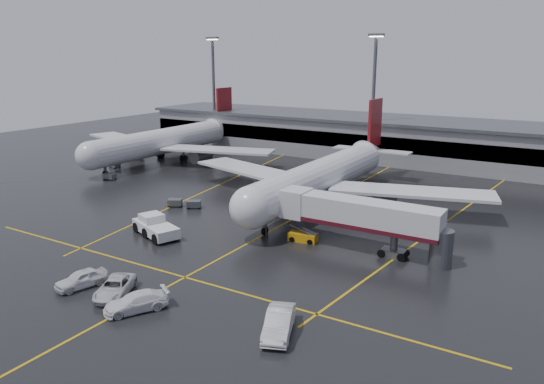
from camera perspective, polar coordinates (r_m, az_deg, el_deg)
The scene contains 22 objects.
ground at distance 69.97m, azimuth 2.25°, elevation -3.03°, with size 220.00×220.00×0.00m, color black.
apron_line_centre at distance 69.97m, azimuth 2.25°, elevation -3.02°, with size 0.25×90.00×0.02m, color gold.
apron_line_stop at distance 53.06m, azimuth -9.53°, elevation -9.23°, with size 60.00×0.25×0.02m, color gold.
apron_line_left at distance 88.60m, azimuth -5.93°, elevation 0.76°, with size 0.25×70.00×0.02m, color gold.
apron_line_right at distance 72.98m, azimuth 18.66°, elevation -3.05°, with size 0.25×70.00×0.02m, color gold.
terminal at distance 112.32m, azimuth 14.31°, elevation 5.62°, with size 122.00×19.00×8.60m.
light_mast_left at distance 126.76m, azimuth -6.43°, elevation 11.61°, with size 3.00×1.20×25.45m.
light_mast_mid at distance 107.20m, azimuth 11.11°, elevation 10.85°, with size 3.00×1.20×25.45m.
main_airliner at distance 77.19m, azimuth 5.79°, elevation 1.86°, with size 48.80×45.60×14.10m.
second_airliner at distance 110.46m, azimuth -11.48°, elevation 5.57°, with size 48.80×45.60×14.10m.
jet_bridge at distance 58.79m, azimuth 9.59°, elevation -2.72°, with size 19.90×3.40×6.05m.
pushback_tractor at distance 65.20m, azimuth -12.73°, elevation -3.79°, with size 7.88×5.35×2.61m.
belt_loader at distance 61.86m, azimuth 3.42°, elevation -4.96°, with size 3.52×1.95×2.13m.
service_van_a at distance 50.55m, azimuth -16.88°, elevation -10.00°, with size 2.59×5.61×1.56m, color silver.
service_van_b at distance 47.27m, azimuth -14.71°, elevation -11.60°, with size 2.25×5.55×1.61m, color white.
service_van_c at distance 42.31m, azimuth 0.77°, elevation -14.17°, with size 2.02×5.78×1.91m, color silver.
service_van_d at distance 53.21m, azimuth -20.21°, elevation -8.94°, with size 1.98×4.92×1.68m, color white.
baggage_cart_a at distance 75.68m, azimuth -8.59°, elevation -1.30°, with size 2.39×2.19×1.12m.
baggage_cart_b at distance 76.93m, azimuth -10.62°, elevation -1.13°, with size 2.38×2.11×1.12m.
baggage_cart_c at distance 81.18m, azimuth -2.90°, elevation -0.04°, with size 2.31×1.88×1.12m.
baggage_cart_d at distance 106.20m, azimuth -16.89°, elevation 2.89°, with size 2.14×1.52×1.12m.
baggage_cart_e at distance 96.33m, azimuth -17.41°, elevation 1.67°, with size 2.15×1.54×1.12m.
Camera 1 is at (32.19, -58.29, 21.48)m, focal length 34.26 mm.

